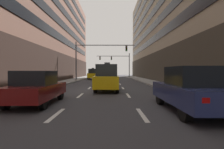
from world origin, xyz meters
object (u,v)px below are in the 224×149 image
Objects in this scene: taxi_driving_2 at (109,74)px; traffic_signal_1 at (118,61)px; car_parked_0 at (192,89)px; car_driving_3 at (109,74)px; traffic_signal_0 at (95,53)px; pedestrian_0 at (182,77)px; taxi_driving_0 at (93,74)px; taxi_driving_1 at (107,78)px; car_driving_4 at (37,88)px.

traffic_signal_1 is (2.05, 9.16, 3.06)m from taxi_driving_2.
car_driving_3 is at bearing 95.60° from car_parked_0.
car_parked_0 is at bearing -82.81° from taxi_driving_2.
traffic_signal_0 reaches higher than pedestrian_0.
taxi_driving_2 is 0.99× the size of car_driving_3.
taxi_driving_2 reaches higher than car_driving_3.
taxi_driving_2 is 20.76m from pedestrian_0.
car_parked_0 is 0.49× the size of traffic_signal_0.
taxi_driving_0 is 0.97× the size of taxi_driving_1.
car_driving_4 is at bearing -96.85° from taxi_driving_2.
car_parked_0 is at bearing -13.56° from car_driving_4.
pedestrian_0 is (4.27, -28.93, -3.10)m from traffic_signal_1.
taxi_driving_2 is at bearing 97.19° from car_parked_0.
car_parked_0 is 22.04m from traffic_signal_0.
pedestrian_0 reaches higher than car_driving_4.
traffic_signal_0 reaches higher than car_driving_4.
taxi_driving_0 is 3.07m from taxi_driving_2.
car_driving_3 is (-0.02, 8.17, -0.25)m from taxi_driving_2.
traffic_signal_0 reaches higher than traffic_signal_1.
taxi_driving_2 is 8.17m from car_driving_3.
taxi_driving_1 is at bearing -81.20° from taxi_driving_0.
car_driving_3 is at bearing -154.45° from traffic_signal_1.
taxi_driving_0 is at bearing 98.58° from traffic_signal_0.
taxi_driving_2 is at bearing -89.85° from car_driving_3.
car_driving_3 is 0.50× the size of traffic_signal_0.
traffic_signal_0 is (-2.19, 13.98, 3.30)m from taxi_driving_1.
taxi_driving_2 is 27.89m from car_parked_0.
car_driving_3 reaches higher than car_driving_4.
traffic_signal_0 is 16.34m from traffic_signal_1.
pedestrian_0 is at bearing -81.61° from traffic_signal_1.
taxi_driving_0 reaches higher than car_parked_0.
car_parked_0 is 0.57× the size of traffic_signal_1.
taxi_driving_1 is at bearing -81.10° from traffic_signal_0.
pedestrian_0 is at bearing -77.21° from car_driving_3.
car_parked_0 is at bearing -75.11° from traffic_signal_0.
car_parked_0 is (6.55, -27.34, -0.15)m from taxi_driving_0.
traffic_signal_1 reaches higher than taxi_driving_0.
taxi_driving_1 is 28.79m from car_driving_3.
taxi_driving_0 is 9.03m from car_driving_3.
taxi_driving_0 reaches higher than pedestrian_0.
car_driving_4 is (-3.11, -34.24, -0.08)m from car_driving_3.
traffic_signal_1 is (4.16, 15.80, -0.16)m from traffic_signal_0.
taxi_driving_2 is 0.49× the size of traffic_signal_0.
pedestrian_0 reaches higher than car_parked_0.
traffic_signal_0 is (-5.59, 21.03, 3.47)m from car_parked_0.
car_driving_4 is at bearing -120.52° from taxi_driving_1.
traffic_signal_0 reaches higher than taxi_driving_1.
taxi_driving_0 is at bearing 98.80° from taxi_driving_1.
taxi_driving_2 is at bearing 90.24° from taxi_driving_1.
car_driving_4 is 0.52× the size of traffic_signal_1.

